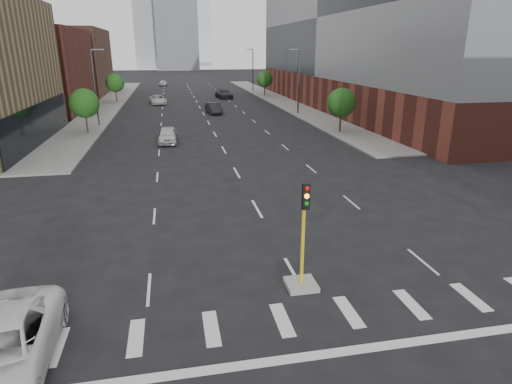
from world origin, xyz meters
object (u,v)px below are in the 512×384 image
object	(u,v)px
car_mid_right	(214,108)
car_far_left	(158,100)
median_traffic_signal	(302,265)
car_deep_right	(224,94)
car_distant	(163,83)
car_near_left	(168,135)

from	to	relation	value
car_mid_right	car_far_left	size ratio (longest dim) A/B	0.86
car_mid_right	car_far_left	world-z (taller)	car_mid_right
median_traffic_signal	car_far_left	size ratio (longest dim) A/B	0.79
median_traffic_signal	car_mid_right	distance (m)	48.98
median_traffic_signal	car_deep_right	xyz separation A→B (m)	(5.55, 69.31, -0.11)
car_mid_right	car_distant	size ratio (longest dim) A/B	1.08
car_mid_right	car_distant	bearing A→B (deg)	90.65
car_far_left	car_deep_right	size ratio (longest dim) A/B	0.93
median_traffic_signal	car_far_left	distance (m)	62.63
median_traffic_signal	car_near_left	distance (m)	29.84
median_traffic_signal	car_near_left	world-z (taller)	median_traffic_signal
car_near_left	car_far_left	xyz separation A→B (m)	(-1.64, 32.88, -0.03)
median_traffic_signal	car_mid_right	bearing A→B (deg)	88.24
car_near_left	car_deep_right	world-z (taller)	car_deep_right
car_far_left	car_mid_right	bearing A→B (deg)	-66.29
median_traffic_signal	car_mid_right	world-z (taller)	median_traffic_signal
car_far_left	car_deep_right	distance (m)	14.21
car_distant	car_mid_right	bearing A→B (deg)	-73.70
median_traffic_signal	car_distant	distance (m)	101.44
car_mid_right	car_deep_right	bearing A→B (deg)	71.07
car_mid_right	car_far_left	bearing A→B (deg)	114.24
car_deep_right	car_far_left	bearing A→B (deg)	-158.06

